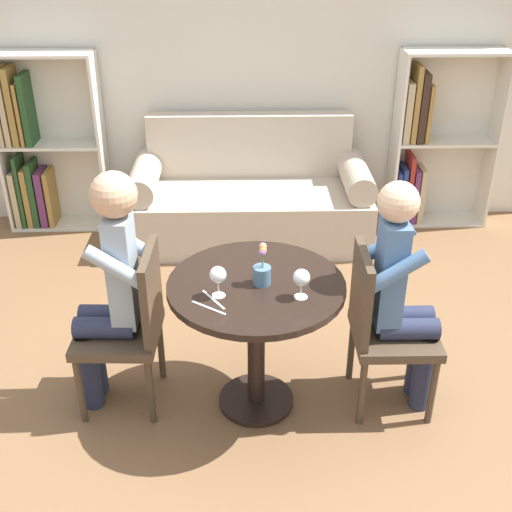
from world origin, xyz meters
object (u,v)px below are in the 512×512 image
bookshelf_left (40,149)px  chair_left (131,323)px  bookshelf_right (429,144)px  person_left (110,286)px  wine_glass_right (301,278)px  chair_right (382,324)px  flower_vase (262,270)px  couch (250,200)px  wine_glass_left (218,276)px  person_right (403,295)px

bookshelf_left → chair_left: 2.41m
chair_left → bookshelf_right: bearing=138.8°
person_left → wine_glass_right: bearing=80.7°
chair_right → wine_glass_right: 0.58m
person_left → bookshelf_left: bearing=-154.4°
bookshelf_left → chair_left: (1.02, -2.18, -0.16)m
bookshelf_right → person_left: bookshelf_right is taller
flower_vase → chair_right: bearing=1.7°
chair_left → flower_vase: size_ratio=4.20×
couch → bookshelf_right: (1.44, 0.27, 0.35)m
person_left → flower_vase: bearing=87.5°
chair_left → person_left: size_ratio=0.69×
person_left → wine_glass_right: 0.95m
person_left → wine_glass_left: bearing=75.0°
bookshelf_right → wine_glass_right: (-1.23, -2.37, 0.19)m
bookshelf_left → person_right: 3.25m
person_left → flower_vase: size_ratio=6.11×
chair_right → flower_vase: 0.69m
wine_glass_right → person_right: bearing=15.5°
flower_vase → wine_glass_left: bearing=-152.8°
couch → bookshelf_left: bookshelf_left is taller
chair_left → flower_vase: flower_vase is taller
chair_left → couch: bearing=163.9°
wine_glass_left → wine_glass_right: size_ratio=1.05×
bookshelf_left → bookshelf_right: same height
bookshelf_left → wine_glass_right: bearing=-51.8°
chair_right → bookshelf_left: bearing=46.1°
person_left → person_right: person_left is taller
person_left → person_right: bearing=90.5°
bookshelf_left → chair_left: size_ratio=1.55×
bookshelf_left → flower_vase: bookshelf_left is taller
chair_right → flower_vase: flower_vase is taller
chair_right → chair_left: bearing=88.5°
bookshelf_right → flower_vase: (-1.41, -2.24, 0.17)m
flower_vase → bookshelf_left: bearing=127.0°
couch → chair_left: bearing=-108.3°
chair_left → flower_vase: bearing=87.4°
couch → person_left: 2.08m
chair_right → flower_vase: size_ratio=4.20×
couch → flower_vase: 2.04m
bookshelf_right → wine_glass_left: (-1.62, -2.35, 0.20)m
couch → flower_vase: (0.03, -1.97, 0.52)m
person_right → wine_glass_right: (-0.52, -0.14, 0.19)m
person_right → wine_glass_right: size_ratio=8.57×
person_left → flower_vase: (0.75, -0.06, 0.12)m
chair_left → flower_vase: (0.66, -0.06, 0.33)m
bookshelf_right → chair_left: 3.02m
wine_glass_left → flower_vase: size_ratio=0.72×
couch → person_left: person_left is taller
chair_left → wine_glass_right: same height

